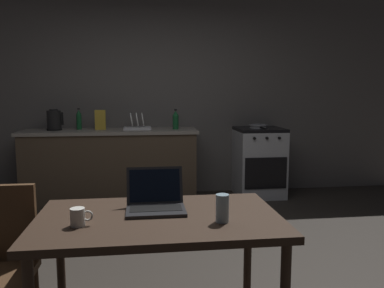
% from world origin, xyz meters
% --- Properties ---
extents(ground_plane, '(12.00, 12.00, 0.00)m').
position_xyz_m(ground_plane, '(0.00, 0.00, 0.00)').
color(ground_plane, '#2D2823').
extents(back_wall, '(6.40, 0.10, 2.81)m').
position_xyz_m(back_wall, '(0.30, 2.45, 1.40)').
color(back_wall, '#5F5B58').
rests_on(back_wall, ground_plane).
extents(kitchen_counter, '(2.16, 0.64, 0.91)m').
position_xyz_m(kitchen_counter, '(-0.60, 2.10, 0.46)').
color(kitchen_counter, '#4C3D2D').
rests_on(kitchen_counter, ground_plane).
extents(stove_oven, '(0.60, 0.62, 0.91)m').
position_xyz_m(stove_oven, '(1.33, 2.10, 0.45)').
color(stove_oven, '#B7BABF').
rests_on(stove_oven, ground_plane).
extents(dining_table, '(1.28, 0.78, 0.73)m').
position_xyz_m(dining_table, '(-0.13, -0.86, 0.66)').
color(dining_table, '#332319').
rests_on(dining_table, ground_plane).
extents(laptop, '(0.32, 0.29, 0.22)m').
position_xyz_m(laptop, '(-0.15, -0.75, 0.77)').
color(laptop, '#232326').
rests_on(laptop, dining_table).
extents(electric_kettle, '(0.20, 0.18, 0.26)m').
position_xyz_m(electric_kettle, '(-1.27, 2.10, 1.03)').
color(electric_kettle, black).
rests_on(electric_kettle, kitchen_counter).
extents(bottle, '(0.08, 0.08, 0.25)m').
position_xyz_m(bottle, '(0.22, 2.05, 1.03)').
color(bottle, '#19592D').
rests_on(bottle, kitchen_counter).
extents(frying_pan, '(0.24, 0.41, 0.05)m').
position_xyz_m(frying_pan, '(1.30, 2.08, 0.93)').
color(frying_pan, gray).
rests_on(frying_pan, stove_oven).
extents(coffee_mug, '(0.11, 0.07, 0.09)m').
position_xyz_m(coffee_mug, '(-0.53, -0.97, 0.77)').
color(coffee_mug, silver).
rests_on(coffee_mug, dining_table).
extents(drinking_glass, '(0.07, 0.07, 0.14)m').
position_xyz_m(drinking_glass, '(0.18, -1.00, 0.80)').
color(drinking_glass, '#99B7C6').
rests_on(drinking_glass, dining_table).
extents(cereal_box, '(0.13, 0.05, 0.25)m').
position_xyz_m(cereal_box, '(-0.72, 2.12, 1.03)').
color(cereal_box, gold).
rests_on(cereal_box, kitchen_counter).
extents(dish_rack, '(0.34, 0.26, 0.21)m').
position_xyz_m(dish_rack, '(-0.26, 2.10, 0.95)').
color(dish_rack, silver).
rests_on(dish_rack, kitchen_counter).
extents(bottle_b, '(0.06, 0.06, 0.27)m').
position_xyz_m(bottle_b, '(-0.99, 2.18, 1.03)').
color(bottle_b, '#19592D').
rests_on(bottle_b, kitchen_counter).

